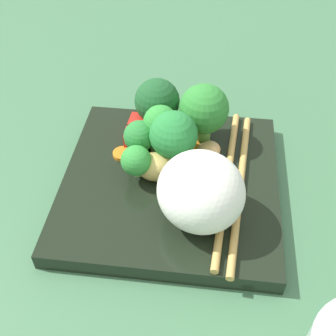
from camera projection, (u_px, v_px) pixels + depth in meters
ground_plane at (170, 196)px, 48.90cm from camera, size 110.00×110.00×2.00cm
square_plate at (170, 184)px, 47.52cm from camera, size 23.54×23.54×1.92cm
rice_mound at (201, 191)px, 40.48cm from camera, size 11.77×11.83×7.39cm
broccoli_floret_0 at (160, 126)px, 47.11cm from camera, size 3.79×3.79×6.33cm
broccoli_floret_1 at (136, 161)px, 44.82cm from camera, size 3.23×3.23×4.47cm
broccoli_floret_2 at (204, 110)px, 48.35cm from camera, size 5.65×5.65×7.43cm
broccoli_floret_3 at (175, 136)px, 45.51cm from camera, size 5.16×5.16×6.97cm
broccoli_floret_4 at (157, 102)px, 50.28cm from camera, size 5.30×5.30×6.54cm
broccoli_floret_5 at (140, 137)px, 46.84cm from camera, size 3.53×3.53×5.04cm
carrot_slice_0 at (157, 138)px, 51.11cm from camera, size 2.78×2.78×0.55cm
carrot_slice_1 at (182, 134)px, 51.65cm from camera, size 3.39×3.39×0.52cm
carrot_slice_2 at (187, 146)px, 49.97cm from camera, size 4.00×4.00×0.69cm
carrot_slice_3 at (174, 177)px, 46.48cm from camera, size 2.87×2.87×0.66cm
carrot_slice_4 at (122, 154)px, 49.27cm from camera, size 2.46×2.46×0.41cm
carrot_slice_5 at (204, 166)px, 47.78cm from camera, size 3.03×3.03×0.59cm
pepper_chunk_0 at (141, 126)px, 51.51cm from camera, size 2.78×2.49×2.08cm
pepper_chunk_1 at (137, 139)px, 49.95cm from camera, size 2.84×2.08×1.93cm
chicken_piece_0 at (209, 150)px, 48.80cm from camera, size 3.72×3.83×1.61cm
chicken_piece_2 at (156, 168)px, 45.81cm from camera, size 4.39×3.79×3.00cm
chopstick_pair at (234, 185)px, 45.58cm from camera, size 3.51×22.66×0.77cm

